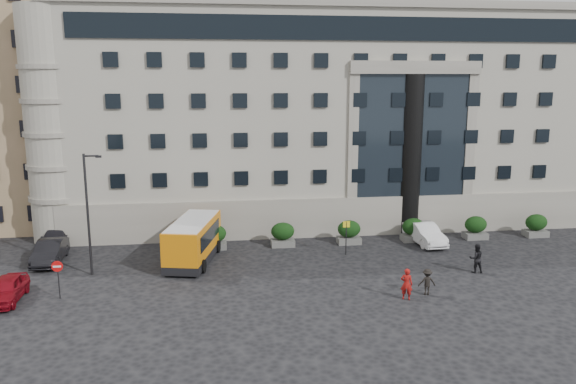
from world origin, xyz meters
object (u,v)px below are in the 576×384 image
hedge_c (349,232)px  minibus (193,239)px  hedge_b (283,234)px  pedestrian_a (407,284)px  no_entry_sign (58,272)px  bus_stop_sign (346,232)px  parked_car_c (56,238)px  red_truck (99,205)px  white_taxi (425,233)px  street_lamp (88,210)px  hedge_d (413,230)px  hedge_e (476,227)px  parked_car_b (50,252)px  pedestrian_b (476,258)px  hedge_a (214,237)px  pedestrian_c (427,282)px  hedge_f (536,225)px  parked_car_a (6,289)px  parked_car_d (63,220)px

hedge_c → minibus: minibus is taller
hedge_b → minibus: size_ratio=0.25×
pedestrian_a → no_entry_sign: bearing=16.2°
bus_stop_sign → parked_car_c: 22.09m
minibus → red_truck: red_truck is taller
bus_stop_sign → white_taxi: bearing=16.5°
street_lamp → minibus: (6.48, 1.90, -2.73)m
hedge_d → hedge_e: same height
hedge_c → parked_car_b: 21.87m
minibus → hedge_c: bearing=26.6°
hedge_b → street_lamp: size_ratio=0.23×
hedge_c → parked_car_b: (-21.79, -1.82, -0.14)m
pedestrian_a → hedge_d: bearing=-87.8°
hedge_b → hedge_e: bearing=0.0°
hedge_c → pedestrian_b: (6.74, -7.67, 0.04)m
street_lamp → hedge_a: bearing=31.2°
bus_stop_sign → white_taxi: 7.09m
white_taxi → pedestrian_c: (-3.77, -10.20, -0.01)m
no_entry_sign → hedge_c: bearing=24.5°
hedge_f → pedestrian_c: bearing=-140.9°
parked_car_b → hedge_e: bearing=1.2°
hedge_d → parked_car_a: size_ratio=0.44×
hedge_a → hedge_b: (5.20, 0.00, 0.00)m
bus_stop_sign → parked_car_c: size_ratio=0.53×
hedge_e → parked_car_d: size_ratio=0.42×
hedge_a → hedge_f: 26.00m
hedge_d → pedestrian_c: size_ratio=1.15×
parked_car_a → pedestrian_a: 23.11m
hedge_a → parked_car_b: hedge_a is taller
hedge_e → pedestrian_c: (-8.33, -11.00, -0.13)m
white_taxi → no_entry_sign: bearing=-166.7°
minibus → street_lamp: bearing=-150.8°
minibus → pedestrian_c: bearing=-17.3°
parked_car_b → hedge_a: bearing=7.1°
minibus → pedestrian_a: size_ratio=3.99×
red_truck → parked_car_c: red_truck is taller
street_lamp → parked_car_b: street_lamp is taller
red_truck → pedestrian_c: red_truck is taller
hedge_c → pedestrian_a: pedestrian_a is taller
hedge_d → pedestrian_a: 12.41m
hedge_d → white_taxi: hedge_d is taller
pedestrian_a → pedestrian_b: size_ratio=0.96×
hedge_c → street_lamp: (-18.34, -4.80, 3.44)m
parked_car_d → hedge_a: bearing=-28.6°
parked_car_b → minibus: bearing=-8.2°
no_entry_sign → pedestrian_a: size_ratio=1.24×
pedestrian_a → hedge_a: bearing=-22.5°
bus_stop_sign → parked_car_d: size_ratio=0.57×
hedge_f → parked_car_a: hedge_f is taller
hedge_e → pedestrian_c: 13.80m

